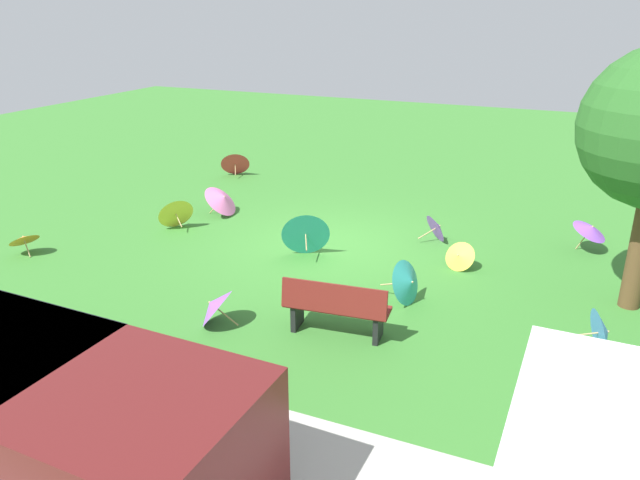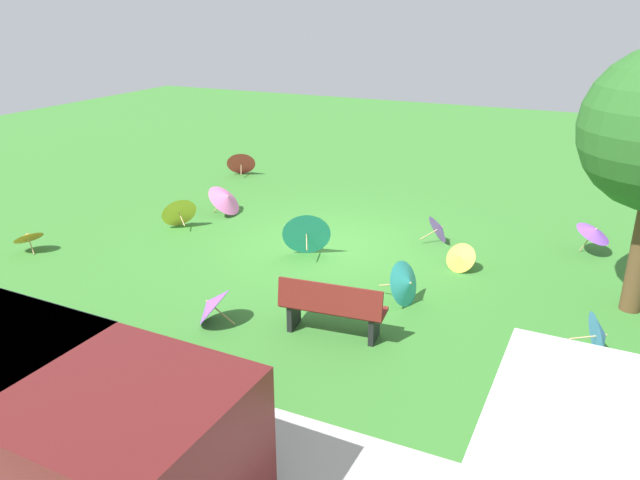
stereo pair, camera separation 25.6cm
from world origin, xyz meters
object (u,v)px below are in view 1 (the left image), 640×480
(van_dark, at_px, (27,410))
(parasol_orange_0, at_px, (24,239))
(parasol_purple_0, at_px, (437,227))
(parasol_teal_2, at_px, (409,282))
(parasol_yellow_0, at_px, (459,256))
(parasol_teal_0, at_px, (306,232))
(parasol_yellow_1, at_px, (175,211))
(parasol_blue_0, at_px, (603,332))
(parasol_red_0, at_px, (235,162))
(park_bench, at_px, (336,308))
(parasol_purple_2, at_px, (214,306))
(parasol_purple_1, at_px, (591,229))
(parasol_pink_0, at_px, (222,199))

(van_dark, bearing_deg, parasol_orange_0, -40.95)
(parasol_purple_0, height_order, parasol_teal_2, parasol_teal_2)
(parasol_yellow_0, distance_m, parasol_teal_0, 3.00)
(parasol_yellow_1, bearing_deg, parasol_purple_0, -164.37)
(parasol_blue_0, distance_m, parasol_red_0, 11.78)
(park_bench, relative_size, parasol_yellow_1, 1.73)
(parasol_orange_0, relative_size, parasol_blue_0, 1.00)
(van_dark, relative_size, parasol_blue_0, 6.17)
(van_dark, height_order, parasol_purple_2, van_dark)
(van_dark, relative_size, parasol_red_0, 4.55)
(parasol_orange_0, height_order, parasol_teal_0, parasol_teal_0)
(parasol_blue_0, xyz_separation_m, parasol_purple_1, (0.27, -4.14, 0.13))
(parasol_pink_0, height_order, parasol_blue_0, parasol_pink_0)
(parasol_blue_0, relative_size, parasol_teal_0, 0.71)
(parasol_orange_0, xyz_separation_m, parasol_purple_1, (-10.32, -4.69, 0.15))
(parasol_yellow_0, xyz_separation_m, parasol_teal_0, (2.95, 0.52, 0.22))
(parasol_yellow_1, relative_size, parasol_red_0, 0.93)
(parasol_yellow_1, relative_size, parasol_purple_2, 1.16)
(parasol_yellow_0, distance_m, parasol_red_0, 8.50)
(parasol_purple_1, height_order, parasol_purple_2, parasol_purple_1)
(parasol_yellow_1, xyz_separation_m, parasol_teal_0, (-3.33, 0.24, 0.09))
(parasol_orange_0, relative_size, parasol_purple_2, 0.92)
(parasol_yellow_1, xyz_separation_m, parasol_blue_0, (-8.77, 1.94, -0.03))
(park_bench, bearing_deg, parasol_teal_0, -56.97)
(parasol_yellow_0, xyz_separation_m, parasol_teal_2, (0.48, 1.77, 0.12))
(parasol_purple_2, bearing_deg, parasol_purple_1, -133.12)
(parasol_purple_0, relative_size, parasol_purple_2, 0.89)
(parasol_orange_0, xyz_separation_m, parasol_teal_2, (-7.62, -1.00, 0.05))
(van_dark, relative_size, parasol_orange_0, 6.19)
(parasol_purple_0, bearing_deg, park_bench, 84.23)
(park_bench, distance_m, parasol_teal_0, 3.24)
(park_bench, relative_size, parasol_pink_0, 1.86)
(parasol_purple_0, height_order, parasol_teal_0, parasol_teal_0)
(parasol_orange_0, bearing_deg, parasol_purple_2, 169.58)
(parasol_purple_0, relative_size, parasol_teal_2, 0.87)
(parasol_red_0, xyz_separation_m, parasol_purple_2, (-4.36, 7.87, -0.07))
(van_dark, xyz_separation_m, park_bench, (-1.67, -4.08, -0.45))
(park_bench, bearing_deg, parasol_teal_2, -115.63)
(parasol_pink_0, distance_m, parasol_purple_2, 5.36)
(parasol_yellow_0, distance_m, parasol_teal_2, 1.83)
(parasol_yellow_1, bearing_deg, parasol_blue_0, 167.54)
(parasol_blue_0, height_order, parasol_purple_2, parasol_blue_0)
(parasol_red_0, distance_m, parasol_purple_1, 9.89)
(parasol_teal_2, bearing_deg, parasol_yellow_0, -105.11)
(parasol_blue_0, bearing_deg, parasol_yellow_1, -12.46)
(parasol_orange_0, bearing_deg, parasol_purple_1, -155.54)
(parasol_teal_0, height_order, parasol_purple_2, parasol_teal_0)
(parasol_teal_0, distance_m, parasol_purple_1, 5.72)
(parasol_yellow_0, height_order, parasol_teal_0, parasol_teal_0)
(van_dark, height_order, parasol_teal_0, van_dark)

